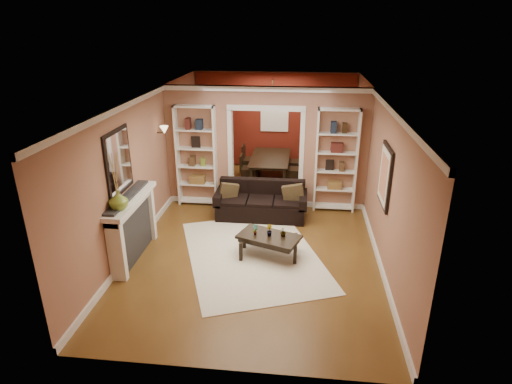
# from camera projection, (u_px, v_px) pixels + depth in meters

# --- Properties ---
(floor) EXTENTS (8.00, 8.00, 0.00)m
(floor) POSITION_uv_depth(u_px,v_px,m) (260.00, 226.00, 8.94)
(floor) COLOR brown
(floor) RESTS_ON ground
(ceiling) EXTENTS (8.00, 8.00, 0.00)m
(ceiling) POSITION_uv_depth(u_px,v_px,m) (261.00, 95.00, 7.93)
(ceiling) COLOR white
(ceiling) RESTS_ON ground
(wall_back) EXTENTS (8.00, 0.00, 8.00)m
(wall_back) POSITION_uv_depth(u_px,v_px,m) (275.00, 121.00, 12.12)
(wall_back) COLOR #A16E55
(wall_back) RESTS_ON ground
(wall_front) EXTENTS (8.00, 0.00, 8.00)m
(wall_front) POSITION_uv_depth(u_px,v_px,m) (225.00, 276.00, 4.74)
(wall_front) COLOR #A16E55
(wall_front) RESTS_ON ground
(wall_left) EXTENTS (0.00, 8.00, 8.00)m
(wall_left) POSITION_uv_depth(u_px,v_px,m) (150.00, 161.00, 8.66)
(wall_left) COLOR #A16E55
(wall_left) RESTS_ON ground
(wall_right) EXTENTS (0.00, 8.00, 8.00)m
(wall_right) POSITION_uv_depth(u_px,v_px,m) (377.00, 169.00, 8.20)
(wall_right) COLOR #A16E55
(wall_right) RESTS_ON ground
(partition_wall) EXTENTS (4.50, 0.15, 2.70)m
(partition_wall) POSITION_uv_depth(u_px,v_px,m) (266.00, 148.00, 9.54)
(partition_wall) COLOR #A16E55
(partition_wall) RESTS_ON floor
(red_back_panel) EXTENTS (4.44, 0.04, 2.64)m
(red_back_panel) POSITION_uv_depth(u_px,v_px,m) (275.00, 122.00, 12.11)
(red_back_panel) COLOR maroon
(red_back_panel) RESTS_ON floor
(dining_window) EXTENTS (0.78, 0.03, 0.98)m
(dining_window) POSITION_uv_depth(u_px,v_px,m) (275.00, 114.00, 11.98)
(dining_window) COLOR #8CA5CC
(dining_window) RESTS_ON wall_back
(area_rug) EXTENTS (3.21, 3.74, 0.01)m
(area_rug) POSITION_uv_depth(u_px,v_px,m) (252.00, 254.00, 7.83)
(area_rug) COLOR silver
(area_rug) RESTS_ON floor
(sofa) EXTENTS (1.97, 0.85, 0.77)m
(sofa) POSITION_uv_depth(u_px,v_px,m) (261.00, 201.00, 9.21)
(sofa) COLOR black
(sofa) RESTS_ON floor
(pillow_left) EXTENTS (0.40, 0.26, 0.39)m
(pillow_left) POSITION_uv_depth(u_px,v_px,m) (229.00, 192.00, 9.19)
(pillow_left) COLOR #503F22
(pillow_left) RESTS_ON sofa
(pillow_right) EXTENTS (0.45, 0.15, 0.44)m
(pillow_right) POSITION_uv_depth(u_px,v_px,m) (294.00, 193.00, 9.04)
(pillow_right) COLOR #503F22
(pillow_right) RESTS_ON sofa
(coffee_table) EXTENTS (1.22, 0.92, 0.41)m
(coffee_table) POSITION_uv_depth(u_px,v_px,m) (269.00, 246.00, 7.73)
(coffee_table) COLOR black
(coffee_table) RESTS_ON floor
(plant_left) EXTENTS (0.12, 0.13, 0.20)m
(plant_left) POSITION_uv_depth(u_px,v_px,m) (255.00, 230.00, 7.64)
(plant_left) COLOR #336626
(plant_left) RESTS_ON coffee_table
(plant_center) EXTENTS (0.14, 0.15, 0.21)m
(plant_center) POSITION_uv_depth(u_px,v_px,m) (269.00, 230.00, 7.62)
(plant_center) COLOR #336626
(plant_center) RESTS_ON coffee_table
(plant_right) EXTENTS (0.14, 0.14, 0.18)m
(plant_right) POSITION_uv_depth(u_px,v_px,m) (283.00, 232.00, 7.60)
(plant_right) COLOR #336626
(plant_right) RESTS_ON coffee_table
(bookshelf_left) EXTENTS (0.90, 0.30, 2.30)m
(bookshelf_left) POSITION_uv_depth(u_px,v_px,m) (197.00, 156.00, 9.61)
(bookshelf_left) COLOR white
(bookshelf_left) RESTS_ON floor
(bookshelf_right) EXTENTS (0.90, 0.30, 2.30)m
(bookshelf_right) POSITION_uv_depth(u_px,v_px,m) (336.00, 161.00, 9.30)
(bookshelf_right) COLOR white
(bookshelf_right) RESTS_ON floor
(fireplace) EXTENTS (0.32, 1.70, 1.16)m
(fireplace) POSITION_uv_depth(u_px,v_px,m) (134.00, 228.00, 7.55)
(fireplace) COLOR white
(fireplace) RESTS_ON floor
(vase) EXTENTS (0.40, 0.40, 0.32)m
(vase) POSITION_uv_depth(u_px,v_px,m) (118.00, 200.00, 6.83)
(vase) COLOR olive
(vase) RESTS_ON fireplace
(mirror) EXTENTS (0.03, 0.95, 1.10)m
(mirror) POSITION_uv_depth(u_px,v_px,m) (118.00, 162.00, 7.11)
(mirror) COLOR silver
(mirror) RESTS_ON wall_left
(wall_sconce) EXTENTS (0.18, 0.18, 0.22)m
(wall_sconce) POSITION_uv_depth(u_px,v_px,m) (162.00, 131.00, 8.98)
(wall_sconce) COLOR #FFE0A5
(wall_sconce) RESTS_ON wall_left
(framed_art) EXTENTS (0.04, 0.85, 1.05)m
(framed_art) POSITION_uv_depth(u_px,v_px,m) (385.00, 176.00, 7.21)
(framed_art) COLOR black
(framed_art) RESTS_ON wall_right
(dining_table) EXTENTS (1.82, 1.01, 0.64)m
(dining_table) POSITION_uv_depth(u_px,v_px,m) (271.00, 169.00, 11.40)
(dining_table) COLOR black
(dining_table) RESTS_ON floor
(dining_chair_nw) EXTENTS (0.43, 0.43, 0.79)m
(dining_chair_nw) POSITION_uv_depth(u_px,v_px,m) (250.00, 169.00, 11.15)
(dining_chair_nw) COLOR black
(dining_chair_nw) RESTS_ON floor
(dining_chair_ne) EXTENTS (0.45, 0.45, 0.83)m
(dining_chair_ne) POSITION_uv_depth(u_px,v_px,m) (292.00, 170.00, 11.03)
(dining_chair_ne) COLOR black
(dining_chair_ne) RESTS_ON floor
(dining_chair_sw) EXTENTS (0.57, 0.57, 0.90)m
(dining_chair_sw) POSITION_uv_depth(u_px,v_px,m) (252.00, 160.00, 11.68)
(dining_chair_sw) COLOR black
(dining_chair_sw) RESTS_ON floor
(dining_chair_se) EXTENTS (0.50, 0.50, 0.85)m
(dining_chair_se) POSITION_uv_depth(u_px,v_px,m) (292.00, 162.00, 11.58)
(dining_chair_se) COLOR black
(dining_chair_se) RESTS_ON floor
(chandelier) EXTENTS (0.50, 0.50, 0.30)m
(chandelier) POSITION_uv_depth(u_px,v_px,m) (271.00, 105.00, 10.67)
(chandelier) COLOR #3E301C
(chandelier) RESTS_ON ceiling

